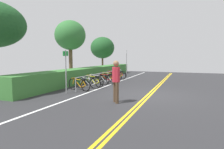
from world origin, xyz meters
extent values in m
cube|color=#2B2B2D|center=(0.00, 0.00, -0.03)|extent=(31.11, 12.28, 0.05)
cube|color=gold|center=(0.00, -0.08, 0.00)|extent=(28.00, 0.10, 0.00)
cube|color=gold|center=(0.00, 0.08, 0.00)|extent=(28.00, 0.10, 0.00)
cube|color=white|center=(0.00, 3.14, 0.00)|extent=(28.00, 0.12, 0.00)
cylinder|color=#9EA0A5|center=(-0.56, 3.89, 0.38)|extent=(0.05, 0.05, 0.76)
cylinder|color=#9EA0A5|center=(0.98, 3.89, 0.38)|extent=(0.05, 0.05, 0.76)
cylinder|color=#9EA0A5|center=(2.51, 3.89, 0.38)|extent=(0.05, 0.05, 0.76)
cylinder|color=#9EA0A5|center=(4.05, 3.89, 0.38)|extent=(0.05, 0.05, 0.76)
cylinder|color=#9EA0A5|center=(5.59, 3.89, 0.38)|extent=(0.05, 0.05, 0.76)
cylinder|color=#9EA0A5|center=(7.12, 3.89, 0.38)|extent=(0.05, 0.05, 0.76)
cylinder|color=#9EA0A5|center=(3.28, 3.89, 0.76)|extent=(7.68, 0.04, 0.04)
torus|color=black|center=(0.04, 4.45, 0.32)|extent=(0.22, 0.69, 0.70)
torus|color=black|center=(-0.20, 3.48, 0.32)|extent=(0.22, 0.69, 0.70)
cylinder|color=orange|center=(-0.05, 4.08, 0.40)|extent=(0.17, 0.56, 0.48)
cylinder|color=orange|center=(-0.06, 4.02, 0.61)|extent=(0.20, 0.66, 0.07)
cylinder|color=orange|center=(-0.13, 3.76, 0.39)|extent=(0.07, 0.17, 0.43)
cylinder|color=orange|center=(-0.16, 3.65, 0.25)|extent=(0.12, 0.36, 0.18)
cylinder|color=orange|center=(-0.17, 3.59, 0.46)|extent=(0.09, 0.25, 0.30)
cylinder|color=orange|center=(0.03, 4.40, 0.47)|extent=(0.07, 0.14, 0.32)
cube|color=black|center=(-0.14, 3.69, 0.62)|extent=(0.13, 0.21, 0.05)
cylinder|color=orange|center=(0.02, 4.35, 0.68)|extent=(0.45, 0.14, 0.03)
torus|color=black|center=(0.66, 4.29, 0.32)|extent=(0.13, 0.70, 0.70)
torus|color=black|center=(0.76, 3.34, 0.32)|extent=(0.13, 0.70, 0.70)
cylinder|color=silver|center=(0.70, 3.94, 0.40)|extent=(0.09, 0.55, 0.48)
cylinder|color=silver|center=(0.70, 3.87, 0.61)|extent=(0.10, 0.65, 0.07)
cylinder|color=silver|center=(0.73, 3.61, 0.39)|extent=(0.05, 0.16, 0.43)
cylinder|color=silver|center=(0.74, 3.51, 0.25)|extent=(0.07, 0.35, 0.18)
cylinder|color=silver|center=(0.75, 3.44, 0.46)|extent=(0.06, 0.24, 0.30)
cylinder|color=silver|center=(0.66, 4.25, 0.48)|extent=(0.05, 0.13, 0.32)
cube|color=black|center=(0.74, 3.55, 0.63)|extent=(0.10, 0.21, 0.05)
cylinder|color=silver|center=(0.67, 4.20, 0.68)|extent=(0.46, 0.08, 0.03)
torus|color=black|center=(1.65, 4.34, 0.34)|extent=(0.30, 0.71, 0.74)
torus|color=black|center=(1.29, 3.34, 0.34)|extent=(0.30, 0.71, 0.74)
cylinder|color=yellow|center=(1.51, 3.96, 0.42)|extent=(0.24, 0.58, 0.50)
cylinder|color=yellow|center=(1.49, 3.90, 0.65)|extent=(0.28, 0.69, 0.07)
cylinder|color=yellow|center=(1.39, 3.63, 0.41)|extent=(0.09, 0.17, 0.45)
cylinder|color=yellow|center=(1.35, 3.52, 0.26)|extent=(0.16, 0.37, 0.19)
cylinder|color=yellow|center=(1.33, 3.45, 0.48)|extent=(0.12, 0.26, 0.31)
cylinder|color=yellow|center=(1.63, 4.29, 0.50)|extent=(0.08, 0.14, 0.33)
cube|color=black|center=(1.37, 3.56, 0.66)|extent=(0.14, 0.22, 0.05)
cylinder|color=yellow|center=(1.61, 4.24, 0.71)|extent=(0.44, 0.18, 0.03)
torus|color=black|center=(2.16, 4.47, 0.34)|extent=(0.16, 0.73, 0.73)
torus|color=black|center=(2.30, 3.47, 0.34)|extent=(0.16, 0.73, 0.73)
cylinder|color=white|center=(2.21, 4.10, 0.42)|extent=(0.12, 0.58, 0.50)
cylinder|color=white|center=(2.22, 4.03, 0.64)|extent=(0.13, 0.69, 0.07)
cylinder|color=white|center=(2.26, 3.75, 0.41)|extent=(0.06, 0.17, 0.45)
cylinder|color=white|center=(2.28, 3.64, 0.26)|extent=(0.09, 0.37, 0.19)
cylinder|color=white|center=(2.29, 3.58, 0.48)|extent=(0.07, 0.25, 0.31)
cylinder|color=white|center=(2.17, 4.42, 0.50)|extent=(0.06, 0.14, 0.33)
cube|color=black|center=(2.27, 3.69, 0.66)|extent=(0.11, 0.21, 0.05)
cylinder|color=white|center=(2.17, 4.37, 0.71)|extent=(0.46, 0.09, 0.03)
torus|color=black|center=(2.85, 4.28, 0.31)|extent=(0.06, 0.68, 0.68)
torus|color=black|center=(2.84, 3.19, 0.31)|extent=(0.06, 0.68, 0.68)
cylinder|color=silver|center=(2.85, 3.87, 0.39)|extent=(0.04, 0.62, 0.47)
cylinder|color=silver|center=(2.84, 3.80, 0.60)|extent=(0.04, 0.74, 0.07)
cylinder|color=silver|center=(2.84, 3.50, 0.38)|extent=(0.04, 0.18, 0.42)
cylinder|color=silver|center=(2.84, 3.38, 0.24)|extent=(0.04, 0.39, 0.17)
cylinder|color=silver|center=(2.84, 3.31, 0.45)|extent=(0.04, 0.27, 0.29)
cylinder|color=silver|center=(2.85, 4.23, 0.46)|extent=(0.04, 0.14, 0.31)
cube|color=black|center=(2.84, 3.43, 0.61)|extent=(0.08, 0.20, 0.05)
cylinder|color=silver|center=(2.85, 4.17, 0.66)|extent=(0.46, 0.03, 0.03)
torus|color=black|center=(3.59, 4.42, 0.31)|extent=(0.18, 0.67, 0.67)
torus|color=black|center=(3.78, 3.40, 0.31)|extent=(0.18, 0.67, 0.67)
cylinder|color=red|center=(3.66, 4.04, 0.38)|extent=(0.15, 0.58, 0.46)
cylinder|color=red|center=(3.67, 3.97, 0.58)|extent=(0.17, 0.70, 0.07)
cylinder|color=red|center=(3.73, 3.69, 0.37)|extent=(0.07, 0.17, 0.41)
cylinder|color=red|center=(3.75, 3.58, 0.24)|extent=(0.11, 0.37, 0.17)
cylinder|color=red|center=(3.76, 3.52, 0.44)|extent=(0.08, 0.26, 0.28)
cylinder|color=red|center=(3.60, 4.37, 0.45)|extent=(0.06, 0.14, 0.30)
cube|color=black|center=(3.74, 3.63, 0.60)|extent=(0.12, 0.21, 0.05)
cylinder|color=red|center=(3.61, 4.32, 0.65)|extent=(0.46, 0.11, 0.03)
torus|color=black|center=(4.38, 4.53, 0.33)|extent=(0.17, 0.72, 0.72)
torus|color=black|center=(4.54, 3.50, 0.33)|extent=(0.17, 0.72, 0.72)
cylinder|color=yellow|center=(4.44, 4.14, 0.41)|extent=(0.13, 0.60, 0.49)
cylinder|color=yellow|center=(4.45, 4.08, 0.63)|extent=(0.15, 0.71, 0.07)
cylinder|color=yellow|center=(4.49, 3.79, 0.40)|extent=(0.06, 0.17, 0.44)
cylinder|color=yellow|center=(4.51, 3.68, 0.26)|extent=(0.10, 0.38, 0.18)
cylinder|color=yellow|center=(4.52, 3.61, 0.47)|extent=(0.08, 0.26, 0.30)
cylinder|color=yellow|center=(4.38, 4.48, 0.49)|extent=(0.06, 0.14, 0.33)
cube|color=black|center=(4.50, 3.72, 0.64)|extent=(0.11, 0.21, 0.05)
cylinder|color=yellow|center=(4.39, 4.43, 0.70)|extent=(0.46, 0.10, 0.03)
torus|color=black|center=(5.31, 4.38, 0.35)|extent=(0.30, 0.73, 0.75)
torus|color=black|center=(4.97, 3.42, 0.35)|extent=(0.30, 0.73, 0.75)
cylinder|color=red|center=(5.18, 4.02, 0.44)|extent=(0.23, 0.56, 0.52)
cylinder|color=red|center=(5.16, 3.96, 0.66)|extent=(0.26, 0.67, 0.07)
cylinder|color=red|center=(5.07, 3.69, 0.42)|extent=(0.09, 0.17, 0.46)
cylinder|color=red|center=(5.03, 3.59, 0.27)|extent=(0.16, 0.36, 0.19)
cylinder|color=red|center=(5.01, 3.53, 0.50)|extent=(0.12, 0.25, 0.32)
cylinder|color=red|center=(5.29, 4.33, 0.52)|extent=(0.08, 0.14, 0.34)
cube|color=black|center=(5.05, 3.63, 0.68)|extent=(0.14, 0.22, 0.05)
cylinder|color=red|center=(5.28, 4.29, 0.73)|extent=(0.44, 0.18, 0.03)
torus|color=black|center=(5.88, 4.28, 0.31)|extent=(0.14, 0.69, 0.69)
torus|color=black|center=(5.76, 3.32, 0.31)|extent=(0.14, 0.69, 0.69)
cylinder|color=yellow|center=(5.84, 3.92, 0.39)|extent=(0.11, 0.56, 0.47)
cylinder|color=yellow|center=(5.83, 3.86, 0.60)|extent=(0.12, 0.66, 0.07)
cylinder|color=yellow|center=(5.79, 3.59, 0.38)|extent=(0.06, 0.16, 0.42)
cylinder|color=yellow|center=(5.78, 3.49, 0.24)|extent=(0.08, 0.36, 0.17)
cylinder|color=yellow|center=(5.77, 3.42, 0.45)|extent=(0.07, 0.24, 0.29)
cylinder|color=yellow|center=(5.88, 4.23, 0.46)|extent=(0.05, 0.13, 0.31)
cube|color=black|center=(5.79, 3.53, 0.61)|extent=(0.10, 0.21, 0.05)
cylinder|color=yellow|center=(5.87, 4.19, 0.66)|extent=(0.46, 0.09, 0.03)
torus|color=black|center=(6.75, 4.43, 0.31)|extent=(0.19, 0.68, 0.68)
torus|color=black|center=(6.55, 3.50, 0.31)|extent=(0.19, 0.68, 0.68)
cylinder|color=red|center=(6.67, 4.08, 0.39)|extent=(0.15, 0.54, 0.46)
cylinder|color=red|center=(6.66, 4.02, 0.59)|extent=(0.17, 0.64, 0.07)
cylinder|color=red|center=(6.61, 3.76, 0.37)|extent=(0.07, 0.16, 0.42)
cylinder|color=red|center=(6.59, 3.66, 0.24)|extent=(0.11, 0.35, 0.17)
cylinder|color=red|center=(6.58, 3.60, 0.44)|extent=(0.08, 0.24, 0.29)
cylinder|color=red|center=(6.74, 4.38, 0.46)|extent=(0.06, 0.13, 0.31)
cube|color=black|center=(6.60, 3.70, 0.61)|extent=(0.12, 0.21, 0.05)
cylinder|color=red|center=(6.73, 4.33, 0.66)|extent=(0.46, 0.12, 0.03)
cylinder|color=#4C3826|center=(-2.02, 1.07, 0.43)|extent=(0.14, 0.14, 0.87)
cylinder|color=#4C3826|center=(-2.25, 0.89, 0.43)|extent=(0.14, 0.14, 0.87)
cylinder|color=#B22633|center=(-2.13, 0.98, 1.17)|extent=(0.32, 0.32, 0.61)
sphere|color=#8C6647|center=(-2.13, 0.98, 1.63)|extent=(0.23, 0.23, 0.23)
cylinder|color=#B22633|center=(-1.97, 1.10, 1.16)|extent=(0.09, 0.09, 0.55)
cylinder|color=#B22633|center=(-2.29, 0.86, 1.16)|extent=(0.09, 0.09, 0.55)
cylinder|color=gray|center=(-1.17, 4.07, 1.12)|extent=(0.06, 0.06, 2.24)
cube|color=#198C33|center=(-1.17, 4.07, 2.06)|extent=(0.36, 0.09, 0.24)
cylinder|color=gray|center=(8.24, 3.71, 1.27)|extent=(0.06, 0.06, 2.54)
cube|color=white|center=(8.24, 3.71, 2.36)|extent=(0.36, 0.10, 0.24)
cube|color=#387533|center=(4.78, 5.79, 0.51)|extent=(16.68, 1.36, 1.03)
cylinder|color=brown|center=(3.93, 7.12, 1.29)|extent=(0.30, 0.30, 2.58)
ellipsoid|color=#2D6B30|center=(3.93, 7.12, 3.63)|extent=(2.46, 2.46, 2.35)
cylinder|color=brown|center=(11.45, 7.65, 0.92)|extent=(0.20, 0.20, 1.85)
ellipsoid|color=#1C4C21|center=(11.45, 7.65, 2.98)|extent=(2.80, 2.80, 2.51)
camera|label=1|loc=(-9.54, -1.74, 1.89)|focal=31.07mm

